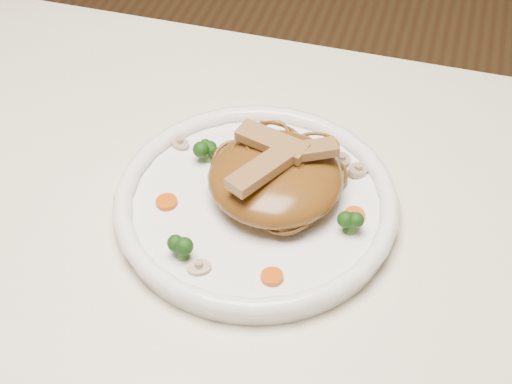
# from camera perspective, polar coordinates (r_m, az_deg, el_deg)

# --- Properties ---
(table) EXTENTS (1.20, 0.80, 0.75)m
(table) POSITION_cam_1_polar(r_m,az_deg,el_deg) (0.82, -6.43, -9.36)
(table) COLOR #F2E9CD
(table) RESTS_ON ground
(plate) EXTENTS (0.36, 0.36, 0.02)m
(plate) POSITION_cam_1_polar(r_m,az_deg,el_deg) (0.77, 0.00, -1.14)
(plate) COLOR white
(plate) RESTS_ON table
(noodle_mound) EXTENTS (0.16, 0.16, 0.05)m
(noodle_mound) POSITION_cam_1_polar(r_m,az_deg,el_deg) (0.76, 1.51, 1.15)
(noodle_mound) COLOR brown
(noodle_mound) RESTS_ON plate
(chicken_a) EXTENTS (0.07, 0.05, 0.01)m
(chicken_a) POSITION_cam_1_polar(r_m,az_deg,el_deg) (0.74, 3.72, 3.18)
(chicken_a) COLOR #9C7849
(chicken_a) RESTS_ON noodle_mound
(chicken_b) EXTENTS (0.08, 0.04, 0.01)m
(chicken_b) POSITION_cam_1_polar(r_m,az_deg,el_deg) (0.75, 1.25, 3.90)
(chicken_b) COLOR #9C7849
(chicken_b) RESTS_ON noodle_mound
(chicken_c) EXTENTS (0.06, 0.08, 0.01)m
(chicken_c) POSITION_cam_1_polar(r_m,az_deg,el_deg) (0.72, 0.43, 1.72)
(chicken_c) COLOR #9C7849
(chicken_c) RESTS_ON noodle_mound
(broccoli_0) EXTENTS (0.03, 0.03, 0.03)m
(broccoli_0) POSITION_cam_1_polar(r_m,az_deg,el_deg) (0.78, 5.05, 1.50)
(broccoli_0) COLOR #13420D
(broccoli_0) RESTS_ON plate
(broccoli_1) EXTENTS (0.03, 0.03, 0.03)m
(broccoli_1) POSITION_cam_1_polar(r_m,az_deg,el_deg) (0.80, -3.68, 3.32)
(broccoli_1) COLOR #13420D
(broccoli_1) RESTS_ON plate
(broccoli_2) EXTENTS (0.03, 0.03, 0.03)m
(broccoli_2) POSITION_cam_1_polar(r_m,az_deg,el_deg) (0.71, -5.75, -4.20)
(broccoli_2) COLOR #13420D
(broccoli_2) RESTS_ON plate
(broccoli_3) EXTENTS (0.03, 0.03, 0.03)m
(broccoli_3) POSITION_cam_1_polar(r_m,az_deg,el_deg) (0.74, 7.32, -2.28)
(broccoli_3) COLOR #13420D
(broccoli_3) RESTS_ON plate
(carrot_0) EXTENTS (0.02, 0.02, 0.00)m
(carrot_0) POSITION_cam_1_polar(r_m,az_deg,el_deg) (0.81, 4.83, 2.52)
(carrot_0) COLOR #C64F07
(carrot_0) RESTS_ON plate
(carrot_1) EXTENTS (0.03, 0.03, 0.00)m
(carrot_1) POSITION_cam_1_polar(r_m,az_deg,el_deg) (0.77, -6.91, -0.77)
(carrot_1) COLOR #C64F07
(carrot_1) RESTS_ON plate
(carrot_2) EXTENTS (0.03, 0.03, 0.00)m
(carrot_2) POSITION_cam_1_polar(r_m,az_deg,el_deg) (0.76, 7.60, -1.83)
(carrot_2) COLOR #C64F07
(carrot_2) RESTS_ON plate
(carrot_3) EXTENTS (0.03, 0.03, 0.00)m
(carrot_3) POSITION_cam_1_polar(r_m,az_deg,el_deg) (0.82, -0.73, 3.33)
(carrot_3) COLOR #C64F07
(carrot_3) RESTS_ON plate
(carrot_4) EXTENTS (0.03, 0.03, 0.00)m
(carrot_4) POSITION_cam_1_polar(r_m,az_deg,el_deg) (0.70, 1.24, -6.54)
(carrot_4) COLOR #C64F07
(carrot_4) RESTS_ON plate
(mushroom_0) EXTENTS (0.03, 0.03, 0.01)m
(mushroom_0) POSITION_cam_1_polar(r_m,az_deg,el_deg) (0.71, -4.42, -5.82)
(mushroom_0) COLOR #BAA98B
(mushroom_0) RESTS_ON plate
(mushroom_1) EXTENTS (0.04, 0.04, 0.01)m
(mushroom_1) POSITION_cam_1_polar(r_m,az_deg,el_deg) (0.80, 7.87, 1.67)
(mushroom_1) COLOR #BAA98B
(mushroom_1) RESTS_ON plate
(mushroom_2) EXTENTS (0.03, 0.03, 0.01)m
(mushroom_2) POSITION_cam_1_polar(r_m,az_deg,el_deg) (0.83, -5.87, 3.72)
(mushroom_2) COLOR #BAA98B
(mushroom_2) RESTS_ON plate
(mushroom_3) EXTENTS (0.03, 0.03, 0.01)m
(mushroom_3) POSITION_cam_1_polar(r_m,az_deg,el_deg) (0.81, 6.59, 2.43)
(mushroom_3) COLOR #BAA98B
(mushroom_3) RESTS_ON plate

